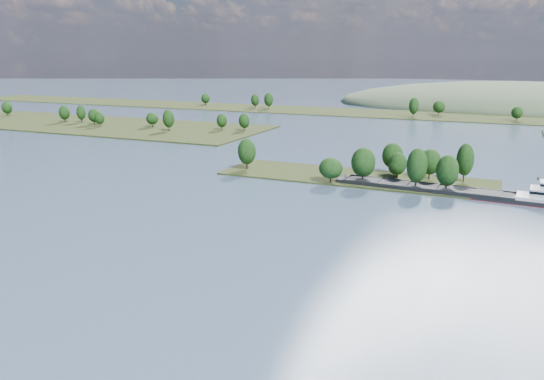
% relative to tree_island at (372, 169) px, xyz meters
% --- Properties ---
extents(ground, '(1800.00, 1800.00, 0.00)m').
position_rel_tree_island_xyz_m(ground, '(-6.29, -58.75, -4.31)').
color(ground, '#3C5067').
rests_on(ground, ground).
extents(tree_island, '(100.00, 32.32, 15.18)m').
position_rel_tree_island_xyz_m(tree_island, '(0.00, 0.00, 0.00)').
color(tree_island, '#273116').
rests_on(tree_island, ground).
extents(left_bank, '(300.00, 80.00, 14.20)m').
position_rel_tree_island_xyz_m(left_bank, '(-235.10, 81.36, -3.43)').
color(left_bank, '#273116').
rests_on(left_bank, ground).
extents(back_shoreline, '(900.00, 60.00, 15.21)m').
position_rel_tree_island_xyz_m(back_shoreline, '(1.96, 221.03, -3.63)').
color(back_shoreline, '#273116').
rests_on(back_shoreline, ground).
extents(hill_west, '(320.00, 160.00, 44.00)m').
position_rel_tree_island_xyz_m(hill_west, '(53.71, 321.25, -4.31)').
color(hill_west, '#475A3E').
rests_on(hill_west, ground).
extents(cargo_barge, '(73.87, 13.83, 9.93)m').
position_rel_tree_island_xyz_m(cargo_barge, '(31.76, -9.04, -3.06)').
color(cargo_barge, black).
rests_on(cargo_barge, ground).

